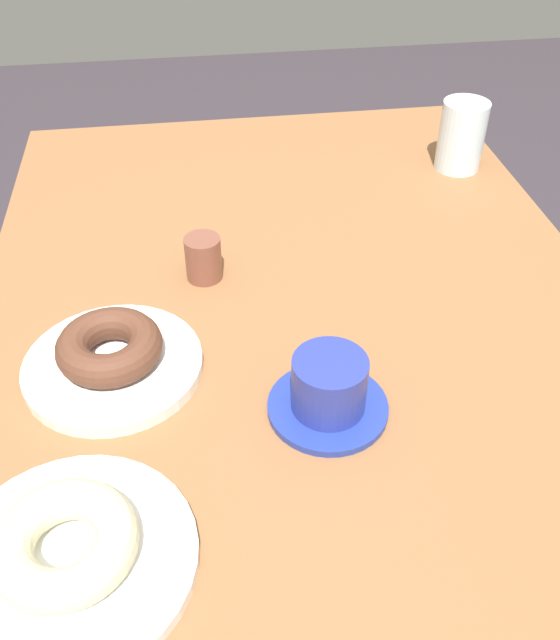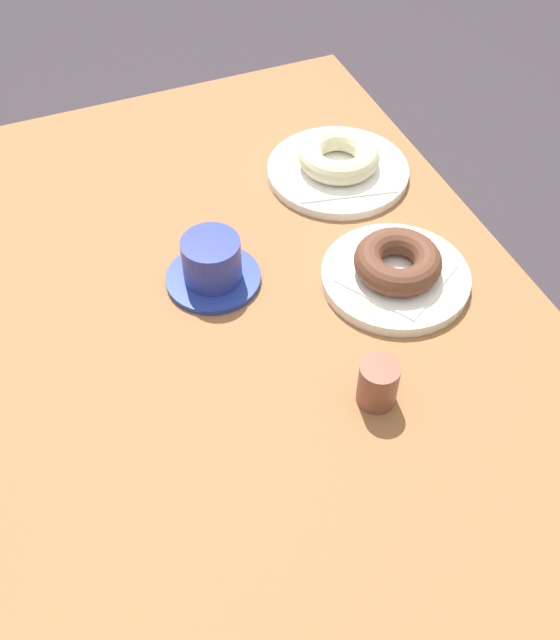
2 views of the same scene
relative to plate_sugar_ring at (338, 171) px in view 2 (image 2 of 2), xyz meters
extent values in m
plane|color=#342D34|center=(0.29, -0.26, -0.71)|extent=(6.00, 6.00, 0.00)
cube|color=brown|center=(0.29, -0.26, -0.03)|extent=(1.26, 0.82, 0.05)
cylinder|color=#974A3B|center=(-0.28, -0.59, -0.38)|extent=(0.06, 0.06, 0.65)
cylinder|color=#974A3B|center=(-0.28, 0.07, -0.38)|extent=(0.06, 0.06, 0.65)
cylinder|color=white|center=(0.00, 0.00, 0.00)|extent=(0.22, 0.22, 0.01)
cube|color=white|center=(0.00, 0.00, 0.01)|extent=(0.18, 0.18, 0.00)
torus|color=beige|center=(0.00, 0.00, 0.03)|extent=(0.13, 0.13, 0.04)
cylinder|color=white|center=(0.25, -0.03, 0.00)|extent=(0.21, 0.21, 0.02)
cube|color=white|center=(0.25, -0.03, 0.01)|extent=(0.17, 0.17, 0.00)
torus|color=#573222|center=(0.25, -0.03, 0.03)|extent=(0.12, 0.12, 0.04)
cylinder|color=navy|center=(0.15, -0.26, 0.00)|extent=(0.13, 0.13, 0.01)
cylinder|color=navy|center=(0.15, -0.26, 0.03)|extent=(0.08, 0.08, 0.06)
cylinder|color=black|center=(0.15, -0.26, 0.06)|extent=(0.07, 0.07, 0.00)
cylinder|color=brown|center=(0.41, -0.14, 0.02)|extent=(0.05, 0.05, 0.06)
camera|label=1|loc=(-0.35, -0.13, 0.56)|focal=38.95mm
camera|label=2|loc=(0.86, -0.45, 0.74)|focal=42.01mm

